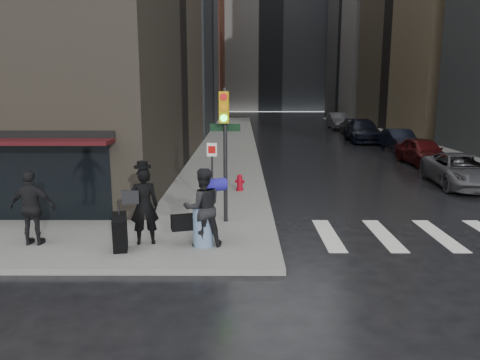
# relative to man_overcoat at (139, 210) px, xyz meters

# --- Properties ---
(ground) EXTENTS (140.00, 140.00, 0.00)m
(ground) POSITION_rel_man_overcoat_xyz_m (1.65, 0.32, -1.09)
(ground) COLOR black
(ground) RESTS_ON ground
(sidewalk_left) EXTENTS (4.00, 50.00, 0.15)m
(sidewalk_left) POSITION_rel_man_overcoat_xyz_m (1.65, 27.32, -1.02)
(sidewalk_left) COLOR slate
(sidewalk_left) RESTS_ON ground
(sidewalk_right) EXTENTS (3.00, 50.00, 0.15)m
(sidewalk_right) POSITION_rel_man_overcoat_xyz_m (15.15, 27.32, -1.02)
(sidewalk_right) COLOR slate
(sidewalk_right) RESTS_ON ground
(crosswalk) EXTENTS (8.50, 3.00, 0.01)m
(crosswalk) POSITION_rel_man_overcoat_xyz_m (9.15, 1.32, -1.09)
(crosswalk) COLOR silver
(crosswalk) RESTS_ON ground
(bldg_left_far) EXTENTS (22.00, 20.00, 26.00)m
(bldg_left_far) POSITION_rel_man_overcoat_xyz_m (-11.35, 62.32, 11.91)
(bldg_left_far) COLOR #562B1D
(bldg_left_far) RESTS_ON ground
(bldg_right_far) EXTENTS (22.00, 20.00, 25.00)m
(bldg_right_far) POSITION_rel_man_overcoat_xyz_m (27.65, 58.32, 11.41)
(bldg_right_far) COLOR slate
(bldg_right_far) RESTS_ON ground
(bldg_distant) EXTENTS (40.00, 12.00, 32.00)m
(bldg_distant) POSITION_rel_man_overcoat_xyz_m (7.65, 78.32, 14.91)
(bldg_distant) COLOR slate
(bldg_distant) RESTS_ON ground
(man_overcoat) EXTENTS (1.16, 1.32, 2.24)m
(man_overcoat) POSITION_rel_man_overcoat_xyz_m (0.00, 0.00, 0.00)
(man_overcoat) COLOR black
(man_overcoat) RESTS_ON ground
(man_jeans) EXTENTS (1.50, 1.03, 2.05)m
(man_jeans) POSITION_rel_man_overcoat_xyz_m (1.64, -0.05, 0.09)
(man_jeans) COLOR black
(man_jeans) RESTS_ON ground
(man_greycoat) EXTENTS (1.16, 0.50, 1.97)m
(man_greycoat) POSITION_rel_man_overcoat_xyz_m (-2.78, 0.04, 0.04)
(man_greycoat) COLOR black
(man_greycoat) RESTS_ON ground
(traffic_light) EXTENTS (1.01, 0.49, 4.03)m
(traffic_light) POSITION_rel_man_overcoat_xyz_m (2.11, 2.13, 1.66)
(traffic_light) COLOR black
(traffic_light) RESTS_ON ground
(fire_hydrant) EXTENTS (0.39, 0.29, 0.67)m
(fire_hydrant) POSITION_rel_man_overcoat_xyz_m (2.56, 6.61, -0.64)
(fire_hydrant) COLOR maroon
(fire_hydrant) RESTS_ON ground
(parked_car_0) EXTENTS (2.69, 5.16, 1.39)m
(parked_car_0) POSITION_rel_man_overcoat_xyz_m (12.10, 8.17, -0.40)
(parked_car_0) COLOR #4E4D53
(parked_car_0) RESTS_ON ground
(parked_car_1) EXTENTS (2.00, 4.47, 1.49)m
(parked_car_1) POSITION_rel_man_overcoat_xyz_m (12.57, 13.85, -0.34)
(parked_car_1) COLOR #3D0C0D
(parked_car_1) RESTS_ON ground
(parked_car_2) EXTENTS (1.55, 4.41, 1.45)m
(parked_car_2) POSITION_rel_man_overcoat_xyz_m (13.16, 19.53, -0.36)
(parked_car_2) COLOR black
(parked_car_2) RESTS_ON ground
(parked_car_3) EXTENTS (2.67, 5.91, 1.68)m
(parked_car_3) POSITION_rel_man_overcoat_xyz_m (12.17, 25.22, -0.25)
(parked_car_3) COLOR black
(parked_car_3) RESTS_ON ground
(parked_car_4) EXTENTS (1.94, 4.34, 1.45)m
(parked_car_4) POSITION_rel_man_overcoat_xyz_m (12.76, 30.90, -0.37)
(parked_car_4) COLOR #46464B
(parked_car_4) RESTS_ON ground
(parked_car_5) EXTENTS (1.91, 5.08, 1.66)m
(parked_car_5) POSITION_rel_man_overcoat_xyz_m (12.52, 36.58, -0.26)
(parked_car_5) COLOR #3A3A3F
(parked_car_5) RESTS_ON ground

